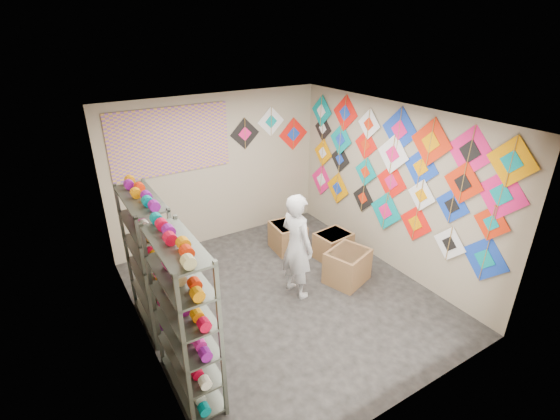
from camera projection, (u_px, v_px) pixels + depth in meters
ground at (285, 296)px, 6.13m from camera, size 4.50×4.50×0.00m
room_walls at (285, 196)px, 5.43m from camera, size 4.50×4.50×4.50m
shelf_rack_front at (185, 320)px, 4.22m from camera, size 0.40×1.10×1.90m
shelf_rack_back at (150, 263)px, 5.23m from camera, size 0.40×1.10×1.90m
string_spools at (165, 282)px, 4.69m from camera, size 0.12×2.36×0.12m
kite_wall_display at (396, 171)px, 6.30m from camera, size 0.06×4.28×2.07m
back_wall_kites at (272, 130)px, 7.57m from camera, size 1.67×0.02×0.91m
poster at (171, 141)px, 6.62m from camera, size 2.00×0.01×1.10m
shopkeeper at (297, 246)px, 5.89m from camera, size 0.70×0.55×1.63m
carton_a at (347, 266)px, 6.40m from camera, size 0.78×0.71×0.53m
carton_b at (333, 246)px, 7.05m from camera, size 0.62×0.53×0.47m
carton_c at (288, 237)px, 7.31m from camera, size 0.57×0.62×0.50m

